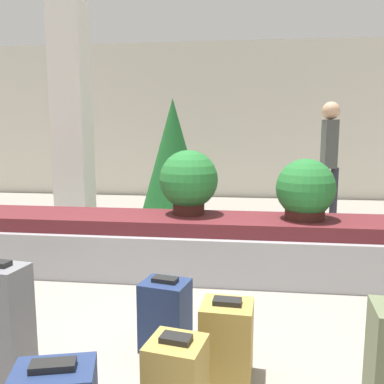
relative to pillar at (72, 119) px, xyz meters
The scene contains 11 objects.
ground_plane 4.14m from the pillar, 59.60° to the right, with size 18.00×18.00×0.00m, color gray.
back_wall 3.68m from the pillar, 58.36° to the left, with size 18.00×0.06×3.20m.
carousel 2.88m from the pillar, 40.94° to the right, with size 6.38×0.85×0.59m.
pillar is the anchor object (origin of this frame).
suitcase_1 4.00m from the pillar, 58.83° to the right, with size 0.35×0.31×0.51m.
suitcase_4 4.45m from the pillar, 55.92° to the right, with size 0.32×0.30×0.50m.
suitcase_7 4.71m from the pillar, 61.61° to the right, with size 0.32×0.31×0.49m.
potted_plant_0 3.55m from the pillar, 28.51° to the right, with size 0.58×0.58×0.60m.
potted_plant_1 2.53m from the pillar, 39.68° to the right, with size 0.61×0.61×0.67m.
traveler_0 3.76m from the pillar, ahead, with size 0.31×0.33×1.85m.
decorated_tree 1.55m from the pillar, 16.44° to the left, with size 0.97×0.97×1.90m.
Camera 1 is at (0.53, -2.61, 1.51)m, focal length 40.00 mm.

